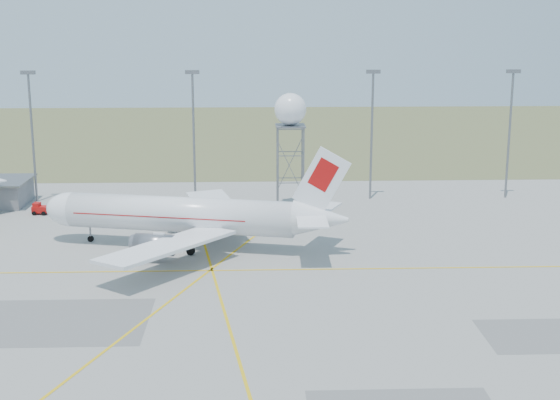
{
  "coord_description": "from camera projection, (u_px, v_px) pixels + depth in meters",
  "views": [
    {
      "loc": [
        -1.0,
        -55.39,
        28.12
      ],
      "look_at": [
        2.55,
        40.0,
        5.93
      ],
      "focal_mm": 50.0,
      "sensor_mm": 36.0,
      "label": 1
    }
  ],
  "objects": [
    {
      "name": "radar_tower",
      "position": [
        290.0,
        144.0,
        117.58
      ],
      "size": [
        4.81,
        4.81,
        17.41
      ],
      "color": "slate",
      "rests_on": "ground"
    },
    {
      "name": "mast_a",
      "position": [
        32.0,
        125.0,
        120.56
      ],
      "size": [
        2.2,
        0.5,
        20.5
      ],
      "color": "slate",
      "rests_on": "ground"
    },
    {
      "name": "mast_c",
      "position": [
        372.0,
        124.0,
        122.47
      ],
      "size": [
        2.2,
        0.5,
        20.5
      ],
      "color": "slate",
      "rests_on": "ground"
    },
    {
      "name": "grass_strip",
      "position": [
        255.0,
        133.0,
        196.58
      ],
      "size": [
        400.0,
        120.0,
        0.03
      ],
      "primitive_type": "cube",
      "color": "#505B32",
      "rests_on": "ground"
    },
    {
      "name": "mast_b",
      "position": [
        194.0,
        125.0,
        121.46
      ],
      "size": [
        2.2,
        0.5,
        20.5
      ],
      "color": "slate",
      "rests_on": "ground"
    },
    {
      "name": "airliner_main",
      "position": [
        186.0,
        216.0,
        97.57
      ],
      "size": [
        39.17,
        37.39,
        13.42
      ],
      "rotation": [
        0.0,
        0.0,
        2.91
      ],
      "color": "white",
      "rests_on": "ground"
    },
    {
      "name": "baggage_tug",
      "position": [
        40.0,
        210.0,
        114.98
      ],
      "size": [
        2.39,
        2.01,
        1.74
      ],
      "rotation": [
        0.0,
        0.0,
        -0.11
      ],
      "color": "#AF0E0C",
      "rests_on": "ground"
    },
    {
      "name": "ground",
      "position": [
        266.0,
        391.0,
        60.32
      ],
      "size": [
        400.0,
        400.0,
        0.0
      ],
      "primitive_type": "plane",
      "color": "#A4A39E",
      "rests_on": "ground"
    },
    {
      "name": "mast_d",
      "position": [
        510.0,
        123.0,
        123.27
      ],
      "size": [
        2.2,
        0.5,
        20.5
      ],
      "color": "slate",
      "rests_on": "ground"
    }
  ]
}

